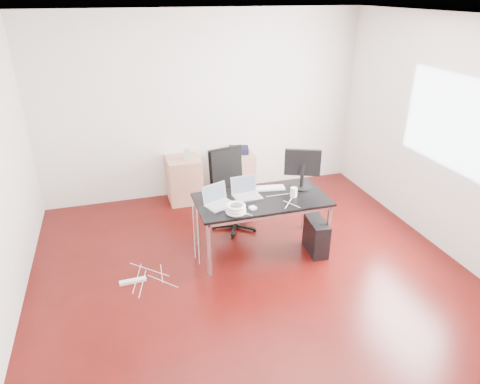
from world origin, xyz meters
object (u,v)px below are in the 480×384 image
object	(u,v)px
desk	(262,202)
pc_tower	(316,236)
office_chair	(231,186)
filing_cabinet_right	(236,174)
filing_cabinet_left	(184,180)

from	to	relation	value
desk	pc_tower	size ratio (longest dim) A/B	3.56
pc_tower	desk	bearing A→B (deg)	165.83
office_chair	filing_cabinet_right	xyz separation A→B (m)	(0.35, 0.97, -0.26)
office_chair	filing_cabinet_left	world-z (taller)	office_chair
filing_cabinet_right	pc_tower	xyz separation A→B (m)	(0.48, -1.92, -0.13)
desk	office_chair	size ratio (longest dim) A/B	1.48
filing_cabinet_left	office_chair	bearing A→B (deg)	-63.08
office_chair	filing_cabinet_right	size ratio (longest dim) A/B	1.54
filing_cabinet_left	filing_cabinet_right	xyz separation A→B (m)	(0.85, 0.00, 0.00)
desk	filing_cabinet_left	world-z (taller)	desk
desk	pc_tower	xyz separation A→B (m)	(0.65, -0.24, -0.46)
pc_tower	office_chair	bearing A→B (deg)	136.81
desk	filing_cabinet_right	size ratio (longest dim) A/B	2.29
desk	filing_cabinet_left	xyz separation A→B (m)	(-0.67, 1.69, -0.33)
office_chair	pc_tower	world-z (taller)	office_chair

